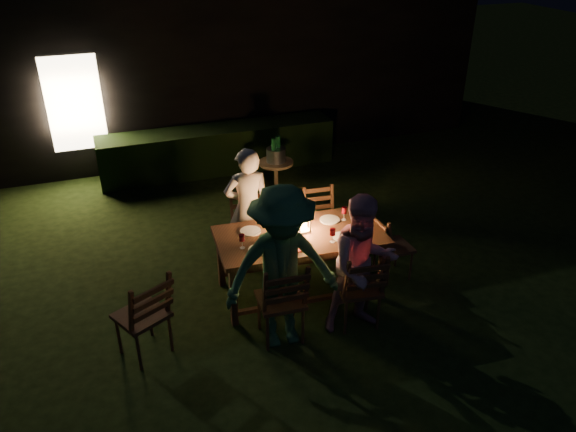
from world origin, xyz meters
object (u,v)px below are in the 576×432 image
object	(u,v)px
bottle_table	(280,227)
person_house_side	(248,208)
chair_near_left	(281,313)
bottle_bucket_b	(278,151)
person_opp_left	(282,269)
chair_far_left	(250,245)
ice_bucket	(276,155)
bottle_bucket_a	(274,153)
chair_near_right	(358,300)
side_table	(276,167)
dining_table	(300,240)
lantern	(303,220)
chair_far_right	(321,235)
person_opp_right	(363,265)
chair_spare	(145,329)
chair_end	(392,257)

from	to	relation	value
bottle_table	person_house_side	bearing A→B (deg)	100.05
chair_near_left	bottle_bucket_b	size ratio (longest dim) A/B	3.38
chair_near_left	person_opp_left	world-z (taller)	person_opp_left
bottle_bucket_b	chair_far_left	bearing A→B (deg)	-120.45
ice_bucket	bottle_bucket_a	distance (m)	0.08
ice_bucket	chair_near_right	bearing A→B (deg)	-91.99
side_table	dining_table	bearing A→B (deg)	-102.04
lantern	chair_far_right	bearing A→B (deg)	51.53
chair_far_right	person_opp_left	world-z (taller)	person_opp_left
side_table	person_opp_right	bearing A→B (deg)	-91.99
ice_bucket	bottle_bucket_b	xyz separation A→B (m)	(0.05, 0.04, 0.05)
chair_near_left	person_house_side	world-z (taller)	person_house_side
side_table	lantern	bearing A→B (deg)	-101.03
chair_far_left	ice_bucket	xyz separation A→B (m)	(0.91, 1.59, 0.54)
chair_far_right	chair_spare	size ratio (longest dim) A/B	0.89
chair_spare	dining_table	bearing A→B (deg)	-12.73
dining_table	bottle_bucket_a	xyz separation A→B (m)	(0.46, 2.35, 0.15)
chair_far_left	bottle_table	world-z (taller)	bottle_table
person_opp_left	bottle_table	distance (m)	0.84
chair_near_right	person_opp_left	world-z (taller)	person_opp_left
chair_near_left	dining_table	bearing A→B (deg)	59.65
chair_near_right	person_house_side	world-z (taller)	person_house_side
person_house_side	bottle_table	bearing A→B (deg)	103.71
bottle_table	chair_near_left	bearing A→B (deg)	-108.17
chair_far_right	lantern	distance (m)	1.11
ice_bucket	person_house_side	bearing A→B (deg)	-120.48
side_table	bottle_bucket_b	xyz separation A→B (m)	(0.05, 0.04, 0.25)
chair_far_right	ice_bucket	size ratio (longest dim) A/B	3.21
person_opp_right	person_opp_left	xyz separation A→B (m)	(-0.90, 0.06, 0.12)
person_opp_right	bottle_bucket_b	size ratio (longest dim) A/B	5.11
chair_far_left	person_house_side	distance (m)	0.52
chair_near_left	bottle_bucket_a	world-z (taller)	chair_near_left
chair_spare	bottle_bucket_b	size ratio (longest dim) A/B	3.37
ice_bucket	bottle_table	bearing A→B (deg)	-107.75
chair_spare	person_opp_right	bearing A→B (deg)	-35.79
side_table	bottle_bucket_a	world-z (taller)	bottle_bucket_a
chair_near_right	chair_end	size ratio (longest dim) A/B	1.09
dining_table	ice_bucket	world-z (taller)	ice_bucket
person_house_side	lantern	size ratio (longest dim) A/B	4.69
chair_near_left	bottle_bucket_a	size ratio (longest dim) A/B	3.38
chair_end	chair_spare	size ratio (longest dim) A/B	0.88
chair_far_left	bottle_bucket_a	size ratio (longest dim) A/B	3.13
chair_near_left	person_house_side	size ratio (longest dim) A/B	0.66
chair_near_right	bottle_table	size ratio (longest dim) A/B	3.72
chair_end	person_opp_left	world-z (taller)	person_opp_left
dining_table	chair_far_right	world-z (taller)	chair_far_right
person_opp_left	side_table	world-z (taller)	person_opp_left
bottle_table	chair_far_left	bearing A→B (deg)	100.76
chair_near_left	bottle_bucket_a	distance (m)	3.28
ice_bucket	bottle_bucket_b	bearing A→B (deg)	38.66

